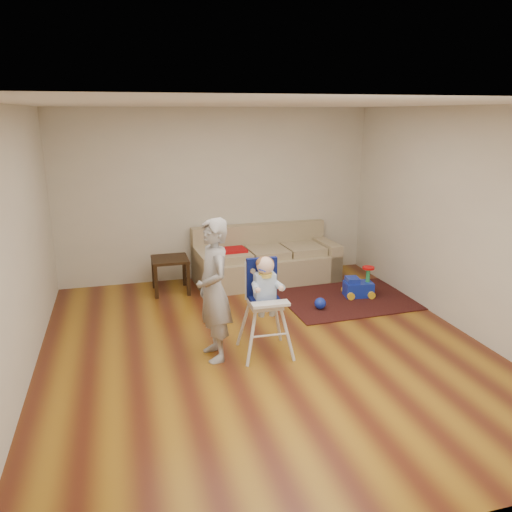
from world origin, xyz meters
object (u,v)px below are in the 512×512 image
object	(u,v)px
toy_ball	(320,303)
adult	(214,290)
high_chair	(265,307)
ride_on_toy	(359,282)
side_table	(171,275)
sofa	(266,255)

from	to	relation	value
toy_ball	adult	xyz separation A→B (m)	(-1.65, -0.97, 0.69)
high_chair	ride_on_toy	bearing A→B (deg)	38.07
high_chair	toy_ball	bearing A→B (deg)	44.76
ride_on_toy	adult	xyz separation A→B (m)	(-2.39, -1.29, 0.55)
high_chair	side_table	bearing A→B (deg)	111.16
side_table	toy_ball	bearing A→B (deg)	-33.94
side_table	adult	bearing A→B (deg)	-83.77
ride_on_toy	toy_ball	bearing A→B (deg)	-148.82
ride_on_toy	adult	distance (m)	2.77
sofa	side_table	xyz separation A→B (m)	(-1.53, -0.10, -0.17)
side_table	toy_ball	world-z (taller)	side_table
side_table	ride_on_toy	size ratio (longest dim) A/B	1.19
side_table	high_chair	world-z (taller)	high_chair
adult	sofa	bearing A→B (deg)	144.48
sofa	high_chair	world-z (taller)	high_chair
side_table	adult	distance (m)	2.32
side_table	ride_on_toy	bearing A→B (deg)	-19.97
toy_ball	high_chair	world-z (taller)	high_chair
ride_on_toy	sofa	bearing A→B (deg)	143.77
sofa	toy_ball	xyz separation A→B (m)	(0.37, -1.37, -0.34)
side_table	high_chair	size ratio (longest dim) A/B	0.47
high_chair	adult	distance (m)	0.61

